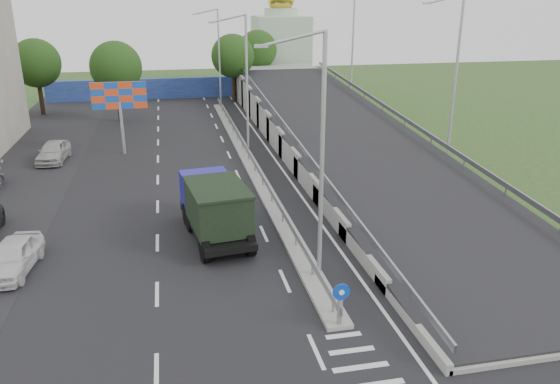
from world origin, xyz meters
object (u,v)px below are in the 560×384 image
object	(u,v)px
billboard	(119,100)
parked_car_a	(13,256)
dump_truck	(214,206)
lamp_post_mid	(244,78)
lamp_post_near	(318,147)
parked_car_e	(53,151)
lamp_post_far	(217,52)
sign_bollard	(340,304)
church	(281,45)

from	to	relation	value
billboard	parked_car_a	world-z (taller)	billboard
dump_truck	lamp_post_mid	bearing A→B (deg)	68.71
lamp_post_near	billboard	world-z (taller)	lamp_post_near
parked_car_e	lamp_post_near	bearing A→B (deg)	-51.93
lamp_post_near	lamp_post_far	bearing A→B (deg)	90.00
sign_bollard	church	bearing A→B (deg)	80.19
sign_bollard	church	size ratio (longest dim) A/B	0.12
lamp_post_near	lamp_post_mid	distance (m)	20.00
lamp_post_far	dump_truck	xyz separation A→B (m)	(-3.73, -34.75, -4.17)
billboard	parked_car_a	bearing A→B (deg)	-100.96
lamp_post_near	lamp_post_far	xyz separation A→B (m)	(0.00, 40.00, 0.00)
sign_bollard	parked_car_e	distance (m)	28.44
lamp_post_near	church	bearing A→B (deg)	79.62
parked_car_e	parked_car_a	bearing A→B (deg)	-81.48
church	parked_car_e	world-z (taller)	church
church	billboard	xyz separation A→B (m)	(-19.00, -32.00, -1.12)
lamp_post_far	lamp_post_near	bearing A→B (deg)	-90.00
dump_truck	lamp_post_near	bearing A→B (deg)	-61.70
church	lamp_post_far	bearing A→B (deg)	-125.24
lamp_post_far	dump_truck	world-z (taller)	lamp_post_far
lamp_post_near	lamp_post_far	size ratio (longest dim) A/B	1.00
sign_bollard	lamp_post_near	xyz separation A→B (m)	(0.11, 3.83, 4.77)
lamp_post_near	dump_truck	size ratio (longest dim) A/B	1.45
billboard	parked_car_e	xyz separation A→B (m)	(-4.92, -1.02, -3.43)
sign_bollard	lamp_post_far	xyz separation A→B (m)	(0.11, 43.83, 4.77)
lamp_post_mid	dump_truck	xyz separation A→B (m)	(-3.73, -14.75, -4.17)
lamp_post_far	billboard	xyz separation A→B (m)	(-9.11, -18.00, -1.62)
lamp_post_mid	church	bearing A→B (deg)	73.78
lamp_post_near	parked_car_a	size ratio (longest dim) A/B	2.38
sign_bollard	dump_truck	bearing A→B (deg)	111.75
billboard	dump_truck	distance (m)	17.77
lamp_post_near	lamp_post_mid	world-z (taller)	same
sign_bollard	parked_car_e	bearing A→B (deg)	119.30
lamp_post_mid	sign_bollard	bearing A→B (deg)	-90.26
lamp_post_mid	parked_car_e	bearing A→B (deg)	176.01
parked_car_e	church	bearing A→B (deg)	58.38
church	dump_truck	bearing A→B (deg)	-105.61
parked_car_a	parked_car_e	distance (m)	17.71
lamp_post_far	parked_car_a	bearing A→B (deg)	-109.13
billboard	lamp_post_mid	bearing A→B (deg)	-12.38
sign_bollard	lamp_post_near	world-z (taller)	lamp_post_near
lamp_post_far	parked_car_a	xyz separation A→B (m)	(-12.73, -36.68, -5.09)
billboard	dump_truck	size ratio (longest dim) A/B	0.79
lamp_post_far	parked_car_e	distance (m)	24.17
lamp_post_mid	billboard	distance (m)	9.47
billboard	dump_truck	bearing A→B (deg)	-72.20
lamp_post_mid	billboard	size ratio (longest dim) A/B	1.83
parked_car_a	lamp_post_far	bearing A→B (deg)	77.66
lamp_post_far	billboard	size ratio (longest dim) A/B	1.83
lamp_post_far	parked_car_a	size ratio (longest dim) A/B	2.38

